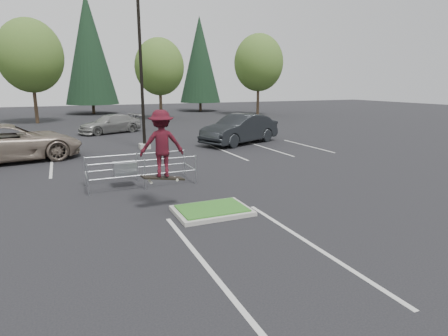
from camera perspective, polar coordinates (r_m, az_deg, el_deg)
name	(u,v)px	position (r m, az deg, el deg)	size (l,w,h in m)	color
ground	(212,213)	(11.26, -1.84, -6.82)	(120.00, 120.00, 0.00)	black
grass_median	(212,210)	(11.23, -1.84, -6.45)	(2.20, 1.60, 0.16)	#A2A097
stall_lines	(131,173)	(16.53, -14.01, -0.79)	(22.62, 17.60, 0.01)	beige
light_pole	(141,69)	(22.31, -12.53, 14.52)	(0.70, 0.60, 10.12)	#A2A097
decid_b	(30,58)	(40.51, -27.41, 14.63)	(5.89, 5.89, 9.64)	#38281C
decid_c	(159,69)	(40.93, -9.83, 14.70)	(5.12, 5.12, 8.38)	#38281C
decid_d	(258,65)	(45.82, 5.25, 15.43)	(5.76, 5.76, 9.43)	#38281C
conif_b	(89,49)	(50.68, -19.88, 16.69)	(6.38, 6.38, 14.50)	#38281C
conif_c	(200,60)	(52.60, -3.71, 16.13)	(5.50, 5.50, 12.50)	#38281C
cart_corral	(129,168)	(14.36, -14.32, 0.03)	(3.96, 1.45, 1.12)	#969A9F
skateboarder	(162,144)	(11.33, -9.45, 3.62)	(1.38, 0.90, 2.19)	black
car_l_tan	(8,143)	(21.18, -30.00, 3.34)	(3.07, 6.65, 1.85)	gray
car_r_charc	(240,129)	(23.93, 2.45, 5.95)	(1.96, 5.61, 1.85)	black
car_far_silver	(111,124)	(30.40, -16.80, 6.47)	(1.98, 4.87, 1.41)	gray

